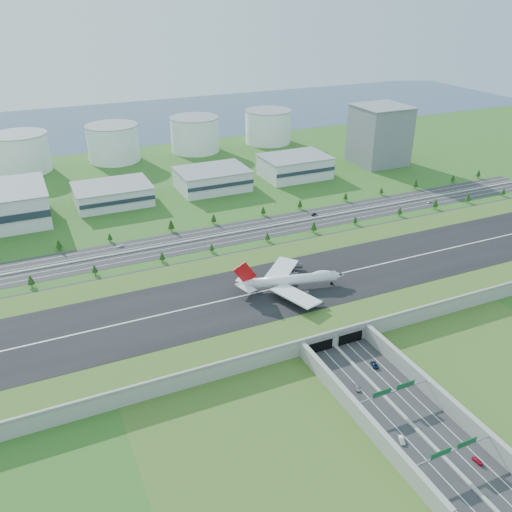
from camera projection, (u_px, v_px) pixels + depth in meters
name	position (u px, v px, depth m)	size (l,w,h in m)	color
ground	(288.00, 298.00, 304.59)	(1200.00, 1200.00, 0.00)	#25591B
airfield_deck	(288.00, 292.00, 302.68)	(520.00, 100.00, 9.20)	#979792
underpass_road	(399.00, 405.00, 222.03)	(38.80, 120.40, 8.00)	#28282B
sign_gantry_near	(393.00, 392.00, 224.02)	(38.70, 0.70, 9.80)	gray
sign_gantry_far	(453.00, 451.00, 195.50)	(38.70, 0.70, 9.80)	gray
north_expressway	(226.00, 235.00, 381.99)	(560.00, 36.00, 0.12)	#28282B
tree_row	(235.00, 227.00, 383.25)	(495.72, 48.68, 8.36)	#3D2819
hangar_mid_a	(113.00, 194.00, 434.01)	(58.00, 42.00, 15.00)	silver
hangar_mid_b	(212.00, 179.00, 464.83)	(58.00, 42.00, 17.00)	silver
hangar_mid_c	(295.00, 167.00, 493.82)	(58.00, 42.00, 19.00)	silver
office_tower	(379.00, 135.00, 524.79)	(46.00, 46.00, 55.00)	slate
fuel_tank_a	(22.00, 153.00, 505.25)	(50.00, 50.00, 35.00)	white
fuel_tank_b	(113.00, 143.00, 536.52)	(50.00, 50.00, 35.00)	white
fuel_tank_c	(195.00, 135.00, 567.80)	(50.00, 50.00, 35.00)	white
fuel_tank_d	(268.00, 127.00, 599.07)	(50.00, 50.00, 35.00)	white
bay_water	(116.00, 122.00, 695.77)	(1200.00, 260.00, 0.06)	#334763
boeing_747	(291.00, 280.00, 295.61)	(61.81, 57.78, 19.40)	silver
car_0	(358.00, 388.00, 235.41)	(1.90, 4.72, 1.61)	#9D9DA1
car_1	(402.00, 440.00, 208.43)	(1.61, 4.61, 1.52)	white
car_2	(374.00, 365.00, 249.84)	(2.52, 5.47, 1.52)	#0B1A37
car_3	(477.00, 461.00, 199.47)	(1.83, 4.51, 1.31)	#AA0F22
car_5	(314.00, 214.00, 413.80)	(1.64, 4.70, 1.55)	black
car_6	(430.00, 202.00, 437.80)	(2.19, 4.74, 1.32)	#ADADB2
car_7	(120.00, 246.00, 363.70)	(1.89, 4.64, 1.35)	white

